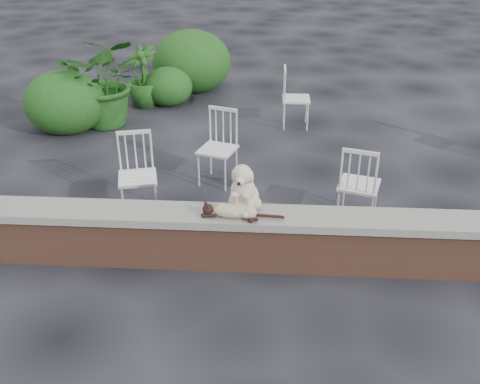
# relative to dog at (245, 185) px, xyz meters

# --- Properties ---
(ground) EXTENTS (60.00, 60.00, 0.00)m
(ground) POSITION_rel_dog_xyz_m (0.53, -0.07, -0.84)
(ground) COLOR black
(ground) RESTS_ON ground
(brick_wall) EXTENTS (6.00, 0.30, 0.50)m
(brick_wall) POSITION_rel_dog_xyz_m (0.53, -0.07, -0.59)
(brick_wall) COLOR brown
(brick_wall) RESTS_ON ground
(capstone) EXTENTS (6.20, 0.40, 0.08)m
(capstone) POSITION_rel_dog_xyz_m (0.53, -0.07, -0.30)
(capstone) COLOR slate
(capstone) RESTS_ON brick_wall
(dog) EXTENTS (0.41, 0.50, 0.53)m
(dog) POSITION_rel_dog_xyz_m (0.00, 0.00, 0.00)
(dog) COLOR beige
(dog) RESTS_ON capstone
(cat) EXTENTS (0.93, 0.35, 0.15)m
(cat) POSITION_rel_dog_xyz_m (-0.08, -0.15, -0.19)
(cat) COLOR tan
(cat) RESTS_ON capstone
(chair_a) EXTENTS (0.68, 0.68, 0.94)m
(chair_a) POSITION_rel_dog_xyz_m (-1.24, 0.84, -0.37)
(chair_a) COLOR white
(chair_a) RESTS_ON ground
(chair_b) EXTENTS (0.71, 0.71, 0.94)m
(chair_b) POSITION_rel_dog_xyz_m (-0.43, 1.66, -0.37)
(chair_b) COLOR white
(chair_b) RESTS_ON ground
(chair_c) EXTENTS (0.70, 0.70, 0.94)m
(chair_c) POSITION_rel_dog_xyz_m (1.20, 0.83, -0.37)
(chair_c) COLOR white
(chair_c) RESTS_ON ground
(chair_e) EXTENTS (0.57, 0.57, 0.94)m
(chair_e) POSITION_rel_dog_xyz_m (0.60, 3.67, -0.37)
(chair_e) COLOR white
(chair_e) RESTS_ON ground
(potted_plant_a) EXTENTS (1.35, 1.19, 1.43)m
(potted_plant_a) POSITION_rel_dog_xyz_m (-2.34, 3.57, -0.13)
(potted_plant_a) COLOR #144614
(potted_plant_a) RESTS_ON ground
(potted_plant_b) EXTENTS (0.82, 0.82, 1.04)m
(potted_plant_b) POSITION_rel_dog_xyz_m (-1.99, 4.48, -0.32)
(potted_plant_b) COLOR #144614
(potted_plant_b) RESTS_ON ground
(shrubbery) EXTENTS (3.00, 3.41, 1.16)m
(shrubbery) POSITION_rel_dog_xyz_m (-1.87, 4.65, -0.38)
(shrubbery) COLOR #144614
(shrubbery) RESTS_ON ground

